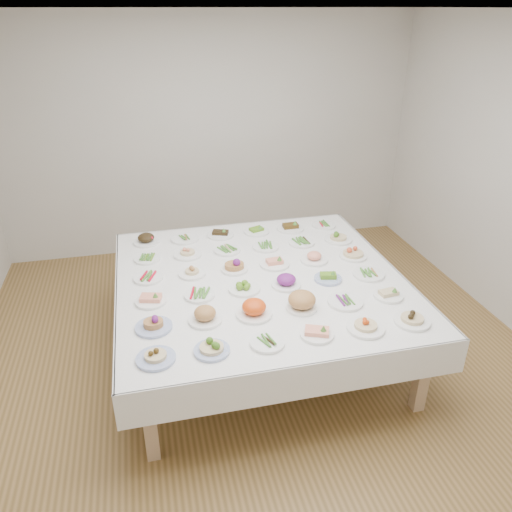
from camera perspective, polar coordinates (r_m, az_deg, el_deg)
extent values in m
plane|color=olive|center=(4.53, 0.30, -11.72)|extent=(5.00, 5.00, 0.00)
cube|color=white|center=(3.55, 0.41, 26.44)|extent=(5.00, 5.00, 0.02)
cube|color=beige|center=(6.17, -5.33, 13.33)|extent=(5.00, 0.02, 2.80)
cube|color=beige|center=(1.90, 20.26, -23.63)|extent=(5.00, 0.02, 2.80)
cube|color=white|center=(4.26, 0.47, -2.81)|extent=(2.38, 2.38, 0.06)
cube|color=white|center=(5.34, -2.60, 2.29)|extent=(2.40, 0.02, 0.28)
cube|color=white|center=(3.38, 5.45, -14.16)|extent=(2.40, 0.02, 0.28)
cube|color=white|center=(4.70, 14.70, -2.22)|extent=(0.02, 2.40, 0.28)
cube|color=white|center=(4.23, -15.50, -5.85)|extent=(0.02, 2.40, 0.28)
cube|color=tan|center=(3.58, -12.09, -17.76)|extent=(0.09, 0.09, 0.69)
cube|color=tan|center=(4.05, 18.47, -12.55)|extent=(0.09, 0.09, 0.69)
cube|color=tan|center=(5.23, -13.09, -2.27)|extent=(0.09, 0.09, 0.69)
cube|color=tan|center=(5.56, 8.10, 0.04)|extent=(0.09, 0.09, 0.69)
cylinder|color=#4C66B2|center=(3.38, -11.37, -11.46)|extent=(0.26, 0.26, 0.02)
cylinder|color=#4C66B2|center=(3.39, -5.08, -10.75)|extent=(0.24, 0.24, 0.02)
cylinder|color=white|center=(3.45, 1.31, -9.92)|extent=(0.24, 0.24, 0.02)
cylinder|color=white|center=(3.55, 6.96, -8.92)|extent=(0.23, 0.23, 0.02)
cylinder|color=white|center=(3.67, 12.39, -8.09)|extent=(0.27, 0.27, 0.02)
cylinder|color=white|center=(3.83, 17.37, -7.16)|extent=(0.26, 0.26, 0.02)
cylinder|color=#4C66B2|center=(3.67, -11.60, -8.01)|extent=(0.26, 0.26, 0.02)
cylinder|color=white|center=(3.69, -5.81, -7.30)|extent=(0.24, 0.24, 0.02)
cylinder|color=white|center=(3.74, -0.23, -6.67)|extent=(0.27, 0.27, 0.02)
cylinder|color=white|center=(3.83, 5.22, -5.92)|extent=(0.24, 0.24, 0.02)
cylinder|color=white|center=(3.94, 10.15, -5.22)|extent=(0.27, 0.27, 0.02)
cylinder|color=white|center=(4.10, 14.86, -4.43)|extent=(0.23, 0.23, 0.02)
cylinder|color=white|center=(3.98, -11.90, -5.09)|extent=(0.24, 0.24, 0.02)
cylinder|color=white|center=(3.99, -6.47, -4.50)|extent=(0.24, 0.24, 0.02)
cylinder|color=white|center=(4.05, -1.37, -3.81)|extent=(0.25, 0.25, 0.02)
cylinder|color=white|center=(4.12, 3.46, -3.32)|extent=(0.24, 0.24, 0.02)
cylinder|color=#4C66B2|center=(4.24, 8.22, -2.64)|extent=(0.23, 0.23, 0.02)
cylinder|color=white|center=(4.37, 12.72, -2.08)|extent=(0.26, 0.26, 0.02)
cylinder|color=white|center=(4.31, -12.20, -2.50)|extent=(0.24, 0.24, 0.02)
cylinder|color=white|center=(4.31, -7.30, -2.05)|extent=(0.23, 0.23, 0.02)
cylinder|color=white|center=(4.35, -2.48, -1.55)|extent=(0.23, 0.23, 0.02)
cylinder|color=white|center=(4.43, 2.12, -0.99)|extent=(0.26, 0.26, 0.02)
cylinder|color=white|center=(4.53, 6.64, -0.49)|extent=(0.24, 0.24, 0.02)
cylinder|color=white|center=(4.66, 11.02, -0.02)|extent=(0.25, 0.25, 0.02)
cylinder|color=white|center=(4.63, -12.33, -0.36)|extent=(0.23, 0.23, 0.02)
cylinder|color=white|center=(4.64, -7.82, 0.13)|extent=(0.25, 0.25, 0.02)
cylinder|color=white|center=(4.69, -3.31, 0.62)|extent=(0.24, 0.24, 0.02)
cylinder|color=white|center=(4.75, 1.11, 1.03)|extent=(0.25, 0.25, 0.02)
cylinder|color=white|center=(4.85, 5.21, 1.50)|extent=(0.24, 0.24, 0.02)
cylinder|color=white|center=(4.96, 9.37, 1.84)|extent=(0.26, 0.26, 0.02)
cylinder|color=white|center=(4.96, -12.40, 1.53)|extent=(0.24, 0.24, 0.02)
cylinder|color=white|center=(4.96, -8.12, 1.92)|extent=(0.27, 0.27, 0.02)
cylinder|color=white|center=(5.01, -4.08, 2.39)|extent=(0.26, 0.26, 0.02)
cylinder|color=white|center=(5.07, 0.05, 2.78)|extent=(0.25, 0.25, 0.02)
cylinder|color=white|center=(5.15, 3.96, 3.11)|extent=(0.27, 0.27, 0.02)
cylinder|color=white|center=(5.27, 7.74, 3.46)|extent=(0.24, 0.24, 0.02)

